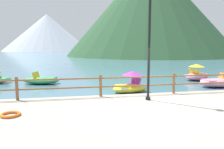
{
  "coord_description": "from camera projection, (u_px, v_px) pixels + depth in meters",
  "views": [
    {
      "loc": [
        -2.9,
        -7.4,
        2.52
      ],
      "look_at": [
        -0.55,
        5.0,
        0.9
      ],
      "focal_mm": 34.03,
      "sensor_mm": 36.0,
      "label": 1
    }
  ],
  "objects": [
    {
      "name": "cliff_headland",
      "position": [
        144.0,
        11.0,
        65.04
      ],
      "size": [
        50.35,
        50.35,
        29.12
      ],
      "color": "#284C2D",
      "rests_on": "ground"
    },
    {
      "name": "distant_peak",
      "position": [
        47.0,
        33.0,
        143.21
      ],
      "size": [
        57.27,
        57.27,
        24.58
      ],
      "primitive_type": "cone",
      "color": "#A8B2C1",
      "rests_on": "ground"
    },
    {
      "name": "pedal_boat_0",
      "position": [
        218.0,
        82.0,
        13.53
      ],
      "size": [
        2.52,
        1.33,
        0.88
      ],
      "color": "pink",
      "rests_on": "ground"
    },
    {
      "name": "pedal_boat_4",
      "position": [
        131.0,
        85.0,
        11.94
      ],
      "size": [
        2.39,
        1.77,
        1.2
      ],
      "color": "yellow",
      "rests_on": "ground"
    },
    {
      "name": "pedal_boat_3",
      "position": [
        42.0,
        80.0,
        14.77
      ],
      "size": [
        2.78,
        1.93,
        0.82
      ],
      "color": "green",
      "rests_on": "ground"
    },
    {
      "name": "promenade_dock",
      "position": [
        179.0,
        131.0,
        5.9
      ],
      "size": [
        28.0,
        8.0,
        0.4
      ],
      "primitive_type": "cube",
      "color": "#A39989",
      "rests_on": "ground"
    },
    {
      "name": "ground_plane",
      "position": [
        85.0,
        59.0,
        47.05
      ],
      "size": [
        200.0,
        200.0,
        0.0
      ],
      "primitive_type": "plane",
      "color": "#477084"
    },
    {
      "name": "dock_railing",
      "position": [
        138.0,
        82.0,
        9.45
      ],
      "size": [
        23.92,
        0.12,
        0.95
      ],
      "color": "brown",
      "rests_on": "promenade_dock"
    },
    {
      "name": "pedal_boat_2",
      "position": [
        197.0,
        75.0,
        16.34
      ],
      "size": [
        2.39,
        1.82,
        1.26
      ],
      "color": "pink",
      "rests_on": "ground"
    },
    {
      "name": "life_ring",
      "position": [
        11.0,
        114.0,
        6.6
      ],
      "size": [
        0.61,
        0.61,
        0.09
      ],
      "primitive_type": "torus",
      "color": "orange",
      "rests_on": "promenade_dock"
    },
    {
      "name": "lamp_post",
      "position": [
        149.0,
        33.0,
        8.27
      ],
      "size": [
        0.28,
        0.28,
        4.45
      ],
      "color": "black",
      "rests_on": "promenade_dock"
    }
  ]
}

